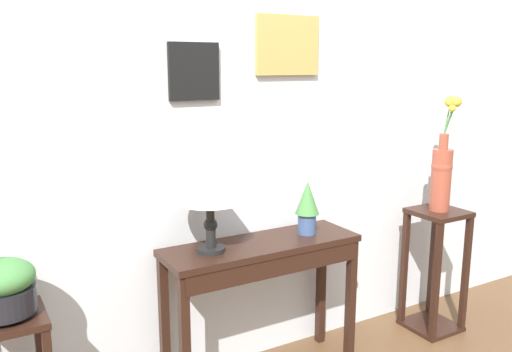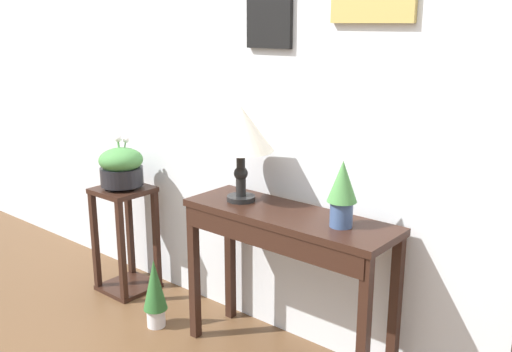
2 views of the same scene
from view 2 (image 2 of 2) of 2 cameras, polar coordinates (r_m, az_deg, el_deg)
The scene contains 7 objects.
back_wall_with_art at distance 2.76m, azimuth 7.41°, elevation 9.80°, with size 9.00×0.13×2.80m.
console_table at distance 2.73m, azimuth 2.91°, elevation -6.44°, with size 1.08×0.35×0.78m.
table_lamp at distance 2.79m, azimuth -1.55°, elevation 4.50°, with size 0.33×0.33×0.48m.
potted_plant_on_console at distance 2.50m, azimuth 8.59°, elevation -1.40°, with size 0.13×0.13×0.30m.
pedestal_stand_left at distance 3.68m, azimuth -12.84°, elevation -6.19°, with size 0.31×0.31×0.67m.
planter_bowl_wide_left at distance 3.55m, azimuth -13.28°, elevation 0.91°, with size 0.26×0.26×0.32m.
potted_plant_floor at distance 3.26m, azimuth -10.06°, elevation -11.19°, with size 0.13×0.13×0.40m.
Camera 2 is at (1.49, -1.00, 1.65)m, focal length 40.13 mm.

